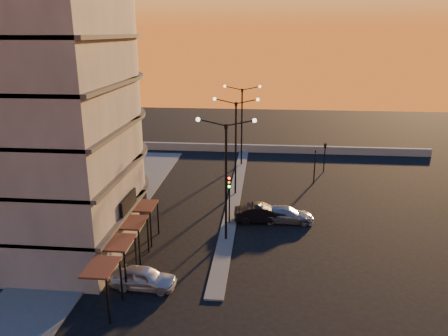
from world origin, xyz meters
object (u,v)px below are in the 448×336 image
traffic_light_main (229,192)px  car_hatchback (144,278)px  car_sedan (262,213)px  streetlamp_mid (236,139)px  car_wagon (286,214)px

traffic_light_main → car_hatchback: size_ratio=1.04×
car_sedan → streetlamp_mid: bearing=17.0°
traffic_light_main → car_wagon: (4.73, 1.00, -2.23)m
car_hatchback → car_wagon: size_ratio=0.89×
traffic_light_main → car_hatchback: (-4.48, -9.86, -2.19)m
traffic_light_main → car_wagon: 5.32m
streetlamp_mid → car_sedan: streetlamp_mid is taller
car_hatchback → car_wagon: 14.23m
streetlamp_mid → traffic_light_main: streetlamp_mid is taller
streetlamp_mid → car_sedan: (2.67, -6.29, -4.83)m
streetlamp_mid → traffic_light_main: 7.62m
traffic_light_main → car_sedan: size_ratio=0.92×
car_sedan → car_wagon: size_ratio=1.01×
streetlamp_mid → traffic_light_main: bearing=-90.0°
car_hatchback → car_sedan: (7.15, 10.70, 0.06)m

